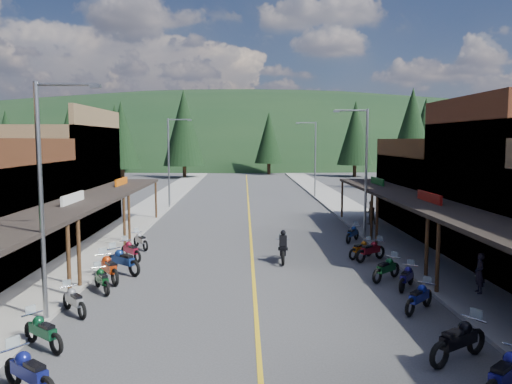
{
  "coord_description": "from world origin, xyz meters",
  "views": [
    {
      "loc": [
        -0.41,
        -22.43,
        6.14
      ],
      "look_at": [
        0.31,
        7.4,
        3.0
      ],
      "focal_mm": 35.0,
      "sensor_mm": 36.0,
      "label": 1
    }
  ],
  "objects": [
    {
      "name": "streetlight_2",
      "position": [
        6.95,
        8.0,
        4.46
      ],
      "size": [
        2.16,
        0.18,
        8.0
      ],
      "color": "gray",
      "rests_on": "ground"
    },
    {
      "name": "ground",
      "position": [
        0.0,
        0.0,
        0.0
      ],
      "size": [
        220.0,
        220.0,
        0.0
      ],
      "primitive_type": "plane",
      "color": "#38383A",
      "rests_on": "ground"
    },
    {
      "name": "bike_west_4",
      "position": [
        -6.34,
        -8.14,
        0.57
      ],
      "size": [
        1.96,
        1.78,
        1.14
      ],
      "primitive_type": null,
      "rotation": [
        0.0,
        0.0,
        0.88
      ],
      "color": "#0D4224",
      "rests_on": "ground"
    },
    {
      "name": "pine_0",
      "position": [
        -40.0,
        62.0,
        6.48
      ],
      "size": [
        5.04,
        5.04,
        11.0
      ],
      "color": "black",
      "rests_on": "ground"
    },
    {
      "name": "bike_east_10",
      "position": [
        6.13,
        7.05,
        0.55
      ],
      "size": [
        1.58,
        1.98,
        1.1
      ],
      "primitive_type": null,
      "rotation": [
        0.0,
        0.0,
        -0.56
      ],
      "color": "navy",
      "rests_on": "ground"
    },
    {
      "name": "bike_west_5",
      "position": [
        -6.41,
        -5.24,
        0.54
      ],
      "size": [
        1.7,
        1.86,
        1.09
      ],
      "primitive_type": null,
      "rotation": [
        0.0,
        0.0,
        0.7
      ],
      "color": "gray",
      "rests_on": "ground"
    },
    {
      "name": "bike_east_5",
      "position": [
        5.84,
        -5.24,
        0.57
      ],
      "size": [
        1.85,
        1.89,
        1.13
      ],
      "primitive_type": null,
      "rotation": [
        0.0,
        0.0,
        -0.76
      ],
      "color": "navy",
      "rests_on": "ground"
    },
    {
      "name": "bike_east_9",
      "position": [
        5.66,
        2.86,
        0.53
      ],
      "size": [
        1.83,
        1.65,
        1.06
      ],
      "primitive_type": null,
      "rotation": [
        0.0,
        0.0,
        -0.89
      ],
      "color": "#9A4E0B",
      "rests_on": "ground"
    },
    {
      "name": "bike_west_6",
      "position": [
        -6.18,
        -2.61,
        0.54
      ],
      "size": [
        1.51,
        1.95,
        1.08
      ],
      "primitive_type": null,
      "rotation": [
        0.0,
        0.0,
        0.54
      ],
      "color": "#0B3817",
      "rests_on": "ground"
    },
    {
      "name": "centerline",
      "position": [
        0.0,
        20.0,
        0.01
      ],
      "size": [
        0.15,
        90.0,
        0.01
      ],
      "primitive_type": "cube",
      "color": "gold",
      "rests_on": "ground"
    },
    {
      "name": "pedestrian_east_b",
      "position": [
        8.55,
        12.37,
        0.98
      ],
      "size": [
        0.82,
        0.49,
        1.66
      ],
      "primitive_type": "imported",
      "rotation": [
        0.0,
        0.0,
        3.17
      ],
      "color": "brown",
      "rests_on": "sidewalk_east"
    },
    {
      "name": "pine_7",
      "position": [
        -32.0,
        76.0,
        7.24
      ],
      "size": [
        5.88,
        5.88,
        12.5
      ],
      "color": "black",
      "rests_on": "ground"
    },
    {
      "name": "bike_east_6",
      "position": [
        6.28,
        -2.53,
        0.54
      ],
      "size": [
        1.56,
        1.93,
        1.08
      ],
      "primitive_type": null,
      "rotation": [
        0.0,
        0.0,
        -0.58
      ],
      "color": "navy",
      "rests_on": "ground"
    },
    {
      "name": "bike_east_7",
      "position": [
        5.8,
        -1.28,
        0.58
      ],
      "size": [
        1.94,
        1.87,
        1.16
      ],
      "primitive_type": null,
      "rotation": [
        0.0,
        0.0,
        -0.82
      ],
      "color": "#0E461D",
      "rests_on": "ground"
    },
    {
      "name": "rider_on_bike",
      "position": [
        1.53,
        2.18,
        0.67
      ],
      "size": [
        0.86,
        2.24,
        1.68
      ],
      "rotation": [
        0.0,
        0.0,
        -0.06
      ],
      "color": "black",
      "rests_on": "ground"
    },
    {
      "name": "pine_2",
      "position": [
        -10.0,
        58.0,
        7.99
      ],
      "size": [
        6.72,
        6.72,
        14.0
      ],
      "color": "black",
      "rests_on": "ground"
    },
    {
      "name": "pine_1",
      "position": [
        -24.0,
        70.0,
        7.24
      ],
      "size": [
        5.88,
        5.88,
        12.5
      ],
      "color": "black",
      "rests_on": "ground"
    },
    {
      "name": "bike_west_3",
      "position": [
        -5.57,
        -10.89,
        0.63
      ],
      "size": [
        2.18,
        1.96,
        1.26
      ],
      "primitive_type": null,
      "rotation": [
        0.0,
        0.0,
        0.89
      ],
      "color": "navy",
      "rests_on": "ground"
    },
    {
      "name": "bike_west_8",
      "position": [
        -5.98,
        0.11,
        0.66
      ],
      "size": [
        2.27,
        2.08,
        1.32
      ],
      "primitive_type": null,
      "rotation": [
        0.0,
        0.0,
        0.88
      ],
      "color": "navy",
      "rests_on": "ground"
    },
    {
      "name": "bike_west_10",
      "position": [
        -6.25,
        5.34,
        0.53
      ],
      "size": [
        1.56,
        1.9,
        1.07
      ],
      "primitive_type": null,
      "rotation": [
        0.0,
        0.0,
        0.59
      ],
      "color": "#A3A2A8",
      "rests_on": "ground"
    },
    {
      "name": "ridge_hill",
      "position": [
        0.0,
        135.0,
        0.0
      ],
      "size": [
        310.0,
        140.0,
        60.0
      ],
      "primitive_type": "ellipsoid",
      "color": "black",
      "rests_on": "ground"
    },
    {
      "name": "bike_west_7",
      "position": [
        -6.29,
        -1.16,
        0.66
      ],
      "size": [
        1.89,
        2.36,
        1.32
      ],
      "primitive_type": null,
      "rotation": [
        0.0,
        0.0,
        0.57
      ],
      "color": "#B7330D",
      "rests_on": "ground"
    },
    {
      "name": "streetlight_3",
      "position": [
        6.95,
        30.0,
        4.46
      ],
      "size": [
        2.16,
        0.18,
        8.0
      ],
      "color": "gray",
      "rests_on": "ground"
    },
    {
      "name": "pine_5",
      "position": [
        34.0,
        72.0,
        7.99
      ],
      "size": [
        6.72,
        6.72,
        14.0
      ],
      "color": "black",
      "rests_on": "ground"
    },
    {
      "name": "pine_3",
      "position": [
        4.0,
        66.0,
        6.48
      ],
      "size": [
        5.04,
        5.04,
        11.0
      ],
      "color": "black",
      "rests_on": "ground"
    },
    {
      "name": "pine_6",
      "position": [
        46.0,
        64.0,
        6.48
      ],
      "size": [
        5.04,
        5.04,
        11.0
      ],
      "color": "black",
      "rests_on": "ground"
    },
    {
      "name": "pine_9",
      "position": [
        24.0,
        45.0,
        6.38
      ],
      "size": [
        4.93,
        4.93,
        10.8
      ],
      "color": "black",
      "rests_on": "ground"
    },
    {
      "name": "streetlight_1",
      "position": [
        -6.95,
        22.0,
        4.46
      ],
      "size": [
        2.16,
        0.18,
        8.0
      ],
      "color": "gray",
      "rests_on": "ground"
    },
    {
      "name": "bike_east_4",
      "position": [
        5.51,
        -9.29,
        0.66
      ],
      "size": [
        2.38,
        1.9,
        1.33
      ],
      "primitive_type": null,
      "rotation": [
        0.0,
        0.0,
        -1.01
      ],
      "color": "black",
      "rests_on": "ground"
    },
    {
      "name": "sidewalk_east",
      "position": [
        8.7,
        20.0,
        0.07
      ],
      "size": [
        3.4,
        94.0,
        0.15
      ],
      "primitive_type": "cube",
      "color": "gray",
      "rests_on": "ground"
    },
    {
      "name": "bike_west_9",
      "position": [
        -6.2,
        2.64,
        0.57
      ],
      "size": [
        1.78,
        1.99,
        1.15
      ],
      "primitive_type": null,
      "rotation": [
        0.0,
        0.0,
        0.68
      ],
      "color": "maroon",
      "rests_on": "ground"
    },
    {
      "name": "pedestrian_east_a",
      "position": [
        8.79,
        -3.6,
        0.95
      ],
      "size": [
        0.42,
        0.61,
        1.6
      ],
      "primitive_type": "imported",
      "rotation": [
        0.0,
        0.0,
        -1.64
      ],
      "color": "black",
      "rests_on": "sidewalk_east"
    },
    {
      "name": "shop_west_3",
      "position": [
        -13.78,
        11.3,
        3.52
      ],
      "size": [
        10.9,
        10.2,
        8.2
      ],
      "color": "brown",
      "rests_on": "ground"
    },
    {
      "name": "streetlight_0",
      "position": [
        -6.95,
        -6.0,
        4.46
      ],
      "size": [
        2.16,
        0.18,
        8.0
      ],
      "color": "gray",
      "rests_on": "ground"
    },
    {
      "name": "bike_east_3",
      "position": [
        5.77,
        -11.33,
        0.66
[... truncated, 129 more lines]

